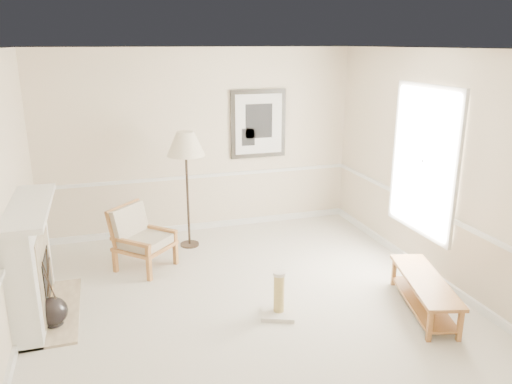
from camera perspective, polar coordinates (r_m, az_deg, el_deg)
The scene contains 8 objects.
ground at distance 5.94m, azimuth -0.56°, elevation -13.19°, with size 5.50×5.50×0.00m, color silver.
room at distance 5.37m, azimuth 0.55°, elevation 4.96°, with size 5.04×5.54×2.92m.
fireplace at distance 6.06m, azimuth -24.30°, elevation -7.38°, with size 0.64×1.64×1.31m.
floor_vase at distance 5.95m, azimuth -22.19°, elevation -12.62°, with size 0.31×0.31×0.92m.
armchair at distance 6.95m, azimuth -13.26°, elevation -4.80°, with size 0.95×0.95×0.86m.
floor_lamp at distance 7.25m, azimuth -8.04°, elevation 5.11°, with size 0.69×0.69×1.74m.
bench at distance 6.10m, azimuth 18.67°, elevation -10.49°, with size 0.77×1.44×0.39m.
scratching_post at distance 5.76m, azimuth 2.63°, elevation -12.37°, with size 0.48×0.48×0.52m.
Camera 1 is at (-1.48, -4.93, 2.96)m, focal length 35.00 mm.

